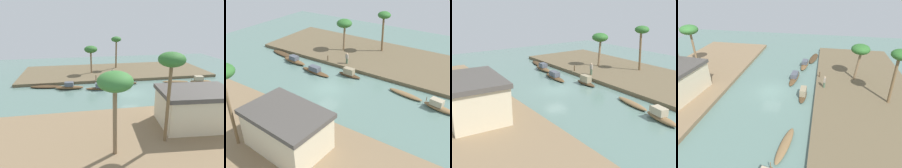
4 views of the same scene
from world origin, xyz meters
TOP-DOWN VIEW (x-y plane):
  - river_water at (0.00, 0.00)m, footprint 62.15×62.15m
  - riverbank_left at (0.00, -12.60)m, footprint 36.94×13.13m
  - riverbank_right at (0.00, 12.60)m, footprint 36.94×13.13m
  - sampan_open_hull at (9.25, -3.70)m, footprint 4.58×1.45m
  - sampan_near_left_bank at (-9.00, -3.82)m, footprint 4.61×1.57m
  - sampan_upstream_small at (-0.43, -4.50)m, footprint 3.53×0.99m
  - sampan_downstream_large at (4.24, -2.65)m, footprint 5.13×1.48m
  - sampan_foreground at (12.94, -5.03)m, footprint 5.43×2.03m
  - sampan_midstream at (-13.21, -2.98)m, footprint 3.82×1.57m
  - person_on_near_bank at (1.64, -7.17)m, footprint 0.47×0.34m
  - mooring_post at (4.68, -6.44)m, footprint 0.14×0.14m
  - palm_tree_left_near at (-0.56, -14.76)m, footprint 2.08×2.08m
  - palm_tree_left_far at (5.03, -11.71)m, footprint 2.53×2.53m
  - riverside_building at (-3.53, 11.15)m, footprint 7.65×5.52m

SIDE VIEW (x-z plane):
  - river_water at x=0.00m, z-range 0.00..0.00m
  - sampan_foreground at x=12.94m, z-range 0.00..0.35m
  - sampan_near_left_bank at x=-9.00m, z-range 0.00..0.41m
  - riverbank_left at x=0.00m, z-range 0.00..0.49m
  - riverbank_right at x=0.00m, z-range 0.00..0.49m
  - sampan_downstream_large at x=4.24m, z-range -0.16..0.89m
  - sampan_open_hull at x=9.25m, z-range -0.18..0.99m
  - sampan_midstream at x=-13.21m, z-range -0.16..1.10m
  - sampan_upstream_small at x=-0.43m, z-range -0.15..1.09m
  - mooring_post at x=4.68m, z-range 0.49..1.33m
  - person_on_near_bank at x=1.64m, z-range 0.45..2.14m
  - riverside_building at x=-3.53m, z-range 0.51..4.28m
  - palm_tree_left_far at x=5.03m, z-range 2.31..7.61m
  - palm_tree_left_near at x=-0.56m, z-range 2.89..9.57m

